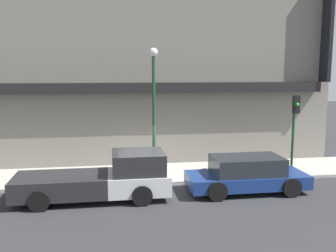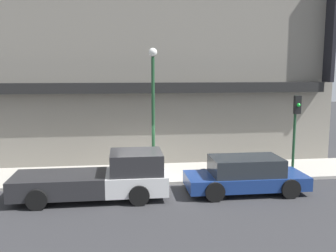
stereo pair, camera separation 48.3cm
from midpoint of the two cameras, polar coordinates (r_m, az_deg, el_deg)
name	(u,v)px [view 2 (the right image)]	position (r m, az deg, el deg)	size (l,w,h in m)	color
ground_plane	(148,186)	(15.89, -2.16, -9.11)	(80.00, 80.00, 0.00)	#2D2D30
sidewalk	(146,174)	(17.43, -2.63, -7.30)	(36.00, 3.26, 0.13)	#ADA89E
building	(141,64)	(19.89, -3.40, 9.37)	(19.80, 3.80, 10.29)	gray
pickup_truck	(102,178)	(14.37, -9.09, -7.85)	(5.70, 2.17, 1.76)	silver
parked_car	(245,175)	(15.25, 12.62, -7.29)	(4.72, 2.05, 1.43)	navy
fire_hydrant	(131,173)	(16.25, -4.79, -7.16)	(0.20, 0.20, 0.59)	red
street_lamp	(153,99)	(15.66, -1.40, 4.15)	(0.36, 0.36, 5.58)	#1E4728
traffic_light	(296,121)	(17.55, 19.64, 0.77)	(0.28, 0.42, 3.58)	#1E4728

